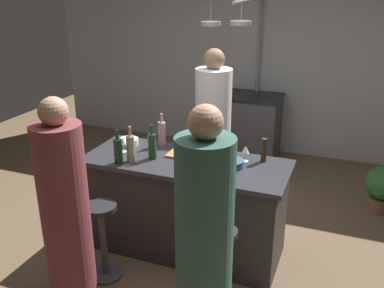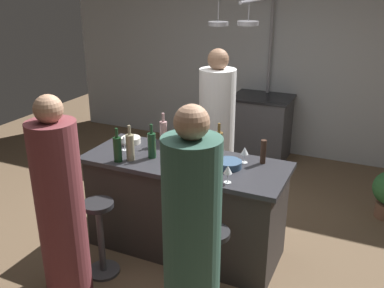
% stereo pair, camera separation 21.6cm
% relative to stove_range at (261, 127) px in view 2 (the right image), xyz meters
% --- Properties ---
extents(ground_plane, '(9.00, 9.00, 0.00)m').
position_rel_stove_range_xyz_m(ground_plane, '(0.00, -2.45, -0.45)').
color(ground_plane, brown).
extents(back_wall, '(6.40, 0.16, 2.60)m').
position_rel_stove_range_xyz_m(back_wall, '(0.00, 0.40, 0.85)').
color(back_wall, '#B2B7BC').
rests_on(back_wall, ground_plane).
extents(kitchen_island, '(1.80, 0.72, 0.90)m').
position_rel_stove_range_xyz_m(kitchen_island, '(0.00, -2.45, 0.01)').
color(kitchen_island, '#332D2B').
rests_on(kitchen_island, ground_plane).
extents(stove_range, '(0.80, 0.64, 0.89)m').
position_rel_stove_range_xyz_m(stove_range, '(0.00, 0.00, 0.00)').
color(stove_range, '#47474C').
rests_on(stove_range, ground_plane).
extents(chef, '(0.37, 0.37, 1.75)m').
position_rel_stove_range_xyz_m(chef, '(-0.03, -1.63, 0.37)').
color(chef, white).
rests_on(chef, ground_plane).
extents(bar_stool_left, '(0.28, 0.28, 0.68)m').
position_rel_stove_range_xyz_m(bar_stool_left, '(-0.49, -3.07, -0.07)').
color(bar_stool_left, '#4C4C51').
rests_on(bar_stool_left, ground_plane).
extents(guest_left, '(0.35, 0.35, 1.66)m').
position_rel_stove_range_xyz_m(guest_left, '(-0.54, -3.44, 0.32)').
color(guest_left, brown).
rests_on(guest_left, ground_plane).
extents(bar_stool_right, '(0.28, 0.28, 0.68)m').
position_rel_stove_range_xyz_m(bar_stool_right, '(0.51, -3.07, -0.07)').
color(bar_stool_right, '#4C4C51').
rests_on(bar_stool_right, ground_plane).
extents(guest_right, '(0.37, 0.37, 1.73)m').
position_rel_stove_range_xyz_m(guest_right, '(0.54, -3.47, 0.36)').
color(guest_right, '#33594C').
rests_on(guest_right, ground_plane).
extents(overhead_pot_rack, '(0.58, 1.37, 2.17)m').
position_rel_stove_range_xyz_m(overhead_pot_rack, '(-0.05, -0.40, 1.18)').
color(overhead_pot_rack, gray).
rests_on(overhead_pot_rack, ground_plane).
extents(cutting_board, '(0.32, 0.22, 0.02)m').
position_rel_stove_range_xyz_m(cutting_board, '(-0.04, -2.35, 0.46)').
color(cutting_board, '#997047').
rests_on(cutting_board, kitchen_island).
extents(pepper_mill, '(0.05, 0.05, 0.21)m').
position_rel_stove_range_xyz_m(pepper_mill, '(0.63, -2.23, 0.56)').
color(pepper_mill, '#382319').
rests_on(pepper_mill, kitchen_island).
extents(wine_bottle_green, '(0.07, 0.07, 0.31)m').
position_rel_stove_range_xyz_m(wine_bottle_green, '(-0.29, -2.51, 0.57)').
color(wine_bottle_green, '#193D23').
rests_on(wine_bottle_green, kitchen_island).
extents(wine_bottle_amber, '(0.07, 0.07, 0.32)m').
position_rel_stove_range_xyz_m(wine_bottle_amber, '(0.24, -2.26, 0.58)').
color(wine_bottle_amber, brown).
rests_on(wine_bottle_amber, kitchen_island).
extents(wine_bottle_red, '(0.07, 0.07, 0.30)m').
position_rel_stove_range_xyz_m(wine_bottle_red, '(-0.52, -2.71, 0.57)').
color(wine_bottle_red, '#143319').
rests_on(wine_bottle_red, kitchen_island).
extents(wine_bottle_white, '(0.07, 0.07, 0.32)m').
position_rel_stove_range_xyz_m(wine_bottle_white, '(-0.43, -2.64, 0.58)').
color(wine_bottle_white, gray).
rests_on(wine_bottle_white, kitchen_island).
extents(wine_bottle_rose, '(0.07, 0.07, 0.31)m').
position_rel_stove_range_xyz_m(wine_bottle_rose, '(-0.35, -2.19, 0.57)').
color(wine_bottle_rose, '#B78C8E').
rests_on(wine_bottle_rose, kitchen_island).
extents(wine_glass_near_left_guest, '(0.07, 0.07, 0.15)m').
position_rel_stove_range_xyz_m(wine_glass_near_left_guest, '(-0.60, -2.47, 0.56)').
color(wine_glass_near_left_guest, silver).
rests_on(wine_glass_near_left_guest, kitchen_island).
extents(wine_glass_by_chef, '(0.07, 0.07, 0.15)m').
position_rel_stove_range_xyz_m(wine_glass_by_chef, '(0.49, -2.29, 0.56)').
color(wine_glass_by_chef, silver).
rests_on(wine_glass_by_chef, kitchen_island).
extents(wine_glass_near_right_guest, '(0.07, 0.07, 0.15)m').
position_rel_stove_range_xyz_m(wine_glass_near_right_guest, '(0.49, -2.71, 0.56)').
color(wine_glass_near_right_guest, silver).
rests_on(wine_glass_near_right_guest, kitchen_island).
extents(mixing_bowl_blue, '(0.22, 0.22, 0.06)m').
position_rel_stove_range_xyz_m(mixing_bowl_blue, '(0.40, -2.44, 0.48)').
color(mixing_bowl_blue, '#334C6B').
rests_on(mixing_bowl_blue, kitchen_island).
extents(mixing_bowl_ceramic, '(0.19, 0.19, 0.06)m').
position_rel_stove_range_xyz_m(mixing_bowl_ceramic, '(-0.65, -2.28, 0.48)').
color(mixing_bowl_ceramic, silver).
rests_on(mixing_bowl_ceramic, kitchen_island).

